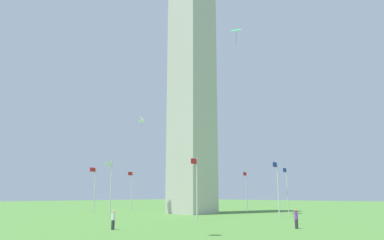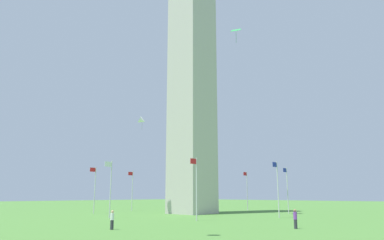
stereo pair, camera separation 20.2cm
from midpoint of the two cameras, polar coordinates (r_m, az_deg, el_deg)
ground_plane at (r=58.45m, az=-0.10°, el=-14.64°), size 260.00×260.00×0.00m
obelisk_monument at (r=63.22m, az=-0.09°, el=10.86°), size 6.00×6.00×54.50m
flagpole_n at (r=48.23m, az=-12.92°, el=-10.19°), size 1.12×0.14×7.28m
flagpole_ne at (r=42.96m, az=0.60°, el=-10.33°), size 1.12×0.14×7.28m
flagpole_e at (r=49.16m, az=13.32°, el=-10.20°), size 1.12×0.14×7.28m
flagpole_se at (r=60.86m, az=14.75°, el=-10.36°), size 1.12×0.14×7.28m
flagpole_s at (r=70.39m, az=8.58°, el=-10.74°), size 1.12×0.14×7.28m
flagpole_sw at (r=73.73m, az=-0.58°, el=-10.90°), size 1.12×0.14×7.28m
flagpole_w at (r=69.75m, az=-9.61°, el=-10.70°), size 1.12×0.14×7.28m
flagpole_nw at (r=59.80m, az=-15.31°, el=-10.31°), size 1.12×0.14×7.28m
person_purple_shirt at (r=34.41m, az=16.03°, el=-14.85°), size 0.32×0.32×1.69m
person_white_shirt at (r=33.01m, az=-12.58°, el=-15.22°), size 0.32×0.32×1.63m
kite_white_delta at (r=56.53m, az=-8.00°, el=-0.10°), size 1.63×1.59×2.11m
kite_green_diamond at (r=59.24m, az=6.90°, el=13.90°), size 1.84×1.97×2.63m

